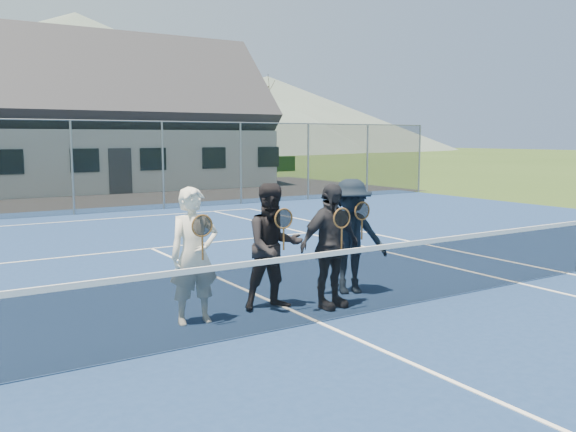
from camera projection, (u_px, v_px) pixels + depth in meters
name	position (u px, v px, depth m)	size (l,w,h in m)	color
ground	(36.00, 198.00, 24.83)	(220.00, 220.00, 0.00)	#2C4418
court_surface	(318.00, 323.00, 8.06)	(30.00, 30.00, 0.02)	navy
hill_centre	(78.00, 84.00, 96.90)	(120.00, 120.00, 22.00)	#596B5F
hill_east	(268.00, 114.00, 115.96)	(90.00, 90.00, 14.00)	#536459
court_markings	(318.00, 322.00, 8.06)	(11.03, 23.83, 0.01)	white
tennis_net	(319.00, 284.00, 8.00)	(11.68, 0.08, 1.10)	slate
perimeter_fence	(72.00, 167.00, 19.19)	(30.07, 0.07, 3.02)	slate
clubhouse	(104.00, 106.00, 29.79)	(15.60, 8.20, 7.70)	silver
tree_c	(26.00, 81.00, 36.05)	(3.20, 3.20, 7.77)	#342013
tree_d	(184.00, 88.00, 41.35)	(3.20, 3.20, 7.77)	#352413
tree_e	(260.00, 92.00, 44.53)	(3.20, 3.20, 7.77)	#321D12
player_a	(194.00, 256.00, 7.95)	(0.70, 0.53, 1.80)	white
player_b	(274.00, 246.00, 8.64)	(0.97, 0.81, 1.80)	black
player_c	(330.00, 246.00, 8.69)	(1.09, 0.55, 1.80)	#242429
player_d	(351.00, 236.00, 9.51)	(1.33, 1.04, 1.80)	black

